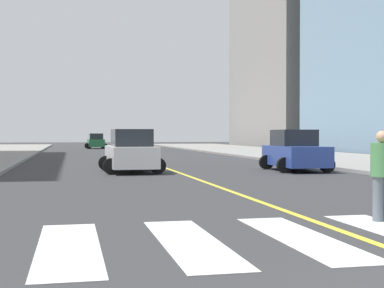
{
  "coord_description": "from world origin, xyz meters",
  "views": [
    {
      "loc": [
        -4.45,
        -4.26,
        1.64
      ],
      "look_at": [
        3.18,
        31.06,
        1.0
      ],
      "focal_mm": 52.22,
      "sensor_mm": 36.0,
      "label": 1
    }
  ],
  "objects_px": {
    "car_blue_second": "(295,152)",
    "pedestrian_crossing": "(382,171)",
    "car_green_fourth": "(96,142)",
    "car_white_nearest": "(131,152)",
    "car_yellow_third": "(134,141)"
  },
  "relations": [
    {
      "from": "car_blue_second",
      "to": "pedestrian_crossing",
      "type": "distance_m",
      "value": 14.51
    },
    {
      "from": "car_blue_second",
      "to": "car_green_fourth",
      "type": "distance_m",
      "value": 41.24
    },
    {
      "from": "car_white_nearest",
      "to": "car_yellow_third",
      "type": "height_order",
      "value": "car_yellow_third"
    },
    {
      "from": "pedestrian_crossing",
      "to": "car_blue_second",
      "type": "bearing_deg",
      "value": -114.83
    },
    {
      "from": "car_blue_second",
      "to": "car_green_fourth",
      "type": "height_order",
      "value": "car_blue_second"
    },
    {
      "from": "car_white_nearest",
      "to": "pedestrian_crossing",
      "type": "height_order",
      "value": "car_white_nearest"
    },
    {
      "from": "car_white_nearest",
      "to": "car_green_fourth",
      "type": "relative_size",
      "value": 1.07
    },
    {
      "from": "car_blue_second",
      "to": "car_green_fourth",
      "type": "relative_size",
      "value": 1.08
    },
    {
      "from": "car_blue_second",
      "to": "car_green_fourth",
      "type": "xyz_separation_m",
      "value": [
        -7.09,
        40.63,
        -0.06
      ]
    },
    {
      "from": "car_white_nearest",
      "to": "car_green_fourth",
      "type": "distance_m",
      "value": 40.05
    },
    {
      "from": "car_green_fourth",
      "to": "car_blue_second",
      "type": "bearing_deg",
      "value": -81.88
    },
    {
      "from": "car_yellow_third",
      "to": "car_white_nearest",
      "type": "bearing_deg",
      "value": 84.68
    },
    {
      "from": "car_blue_second",
      "to": "pedestrian_crossing",
      "type": "xyz_separation_m",
      "value": [
        -4.07,
        -13.92,
        0.08
      ]
    },
    {
      "from": "car_yellow_third",
      "to": "pedestrian_crossing",
      "type": "bearing_deg",
      "value": 90.76
    },
    {
      "from": "car_yellow_third",
      "to": "pedestrian_crossing",
      "type": "xyz_separation_m",
      "value": [
        -0.34,
        -45.6,
        -0.04
      ]
    }
  ]
}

